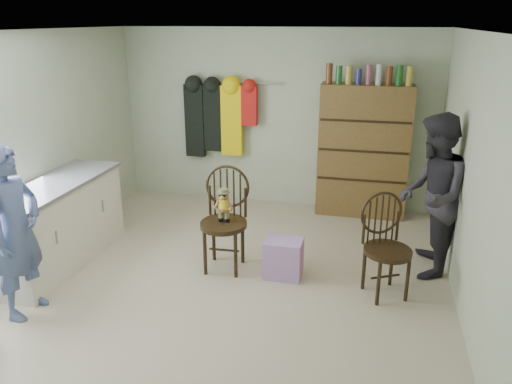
% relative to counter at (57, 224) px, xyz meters
% --- Properties ---
extents(ground_plane, '(5.00, 5.00, 0.00)m').
position_rel_counter_xyz_m(ground_plane, '(1.95, 0.00, -0.47)').
color(ground_plane, beige).
rests_on(ground_plane, ground).
extents(room_walls, '(5.00, 5.00, 5.00)m').
position_rel_counter_xyz_m(room_walls, '(1.95, 0.53, 1.11)').
color(room_walls, '#B8C4A4').
rests_on(room_walls, ground).
extents(counter, '(0.64, 1.86, 0.94)m').
position_rel_counter_xyz_m(counter, '(0.00, 0.00, 0.00)').
color(counter, silver).
rests_on(counter, ground).
extents(chair_front, '(0.52, 0.52, 1.13)m').
position_rel_counter_xyz_m(chair_front, '(1.82, 0.35, 0.15)').
color(chair_front, '#352412').
rests_on(chair_front, ground).
extents(chair_far, '(0.62, 0.62, 1.03)m').
position_rel_counter_xyz_m(chair_far, '(3.50, 0.17, 0.08)').
color(chair_far, '#352412').
rests_on(chair_far, ground).
extents(striped_bag, '(0.39, 0.31, 0.41)m').
position_rel_counter_xyz_m(striped_bag, '(2.48, 0.27, -0.26)').
color(striped_bag, pink).
rests_on(striped_bag, ground).
extents(person_left, '(0.40, 0.59, 1.61)m').
position_rel_counter_xyz_m(person_left, '(0.27, -0.95, 0.33)').
color(person_left, '#4C5C8C').
rests_on(person_left, ground).
extents(person_right, '(0.72, 0.89, 1.73)m').
position_rel_counter_xyz_m(person_right, '(3.95, 0.73, 0.39)').
color(person_right, '#2D2B33').
rests_on(person_right, ground).
extents(dresser, '(1.20, 0.39, 2.06)m').
position_rel_counter_xyz_m(dresser, '(3.20, 2.30, 0.45)').
color(dresser, brown).
rests_on(dresser, ground).
extents(coat_rack, '(1.42, 0.12, 1.09)m').
position_rel_counter_xyz_m(coat_rack, '(1.12, 2.38, 0.78)').
color(coat_rack, '#99999E').
rests_on(coat_rack, ground).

